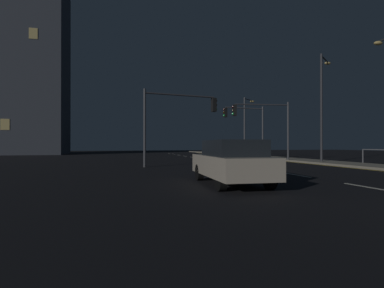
{
  "coord_description": "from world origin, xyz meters",
  "views": [
    {
      "loc": [
        -7.99,
        -3.07,
        1.4
      ],
      "look_at": [
        0.23,
        30.17,
        1.52
      ],
      "focal_mm": 27.6,
      "sensor_mm": 36.0,
      "label": 1
    }
  ],
  "objects_px": {
    "car": "(231,161)",
    "street_lamp_far_end": "(246,120)",
    "street_lamp_corner": "(323,98)",
    "building_distant": "(3,68)",
    "traffic_light_near_left": "(246,121)",
    "traffic_light_mid_right": "(180,112)",
    "traffic_light_overhead_east": "(263,118)"
  },
  "relations": [
    {
      "from": "car",
      "to": "street_lamp_far_end",
      "type": "relative_size",
      "value": 0.64
    },
    {
      "from": "street_lamp_corner",
      "to": "building_distant",
      "type": "distance_m",
      "value": 43.66
    },
    {
      "from": "street_lamp_corner",
      "to": "street_lamp_far_end",
      "type": "distance_m",
      "value": 12.94
    },
    {
      "from": "traffic_light_near_left",
      "to": "street_lamp_far_end",
      "type": "bearing_deg",
      "value": 65.3
    },
    {
      "from": "building_distant",
      "to": "traffic_light_mid_right",
      "type": "bearing_deg",
      "value": -55.24
    },
    {
      "from": "traffic_light_near_left",
      "to": "street_lamp_corner",
      "type": "height_order",
      "value": "street_lamp_corner"
    },
    {
      "from": "car",
      "to": "traffic_light_mid_right",
      "type": "bearing_deg",
      "value": 89.71
    },
    {
      "from": "traffic_light_mid_right",
      "to": "building_distant",
      "type": "height_order",
      "value": "building_distant"
    },
    {
      "from": "car",
      "to": "traffic_light_overhead_east",
      "type": "bearing_deg",
      "value": 58.66
    },
    {
      "from": "traffic_light_mid_right",
      "to": "street_lamp_corner",
      "type": "height_order",
      "value": "street_lamp_corner"
    },
    {
      "from": "traffic_light_mid_right",
      "to": "street_lamp_far_end",
      "type": "height_order",
      "value": "street_lamp_far_end"
    },
    {
      "from": "traffic_light_mid_right",
      "to": "traffic_light_near_left",
      "type": "bearing_deg",
      "value": 45.44
    },
    {
      "from": "building_distant",
      "to": "traffic_light_near_left",
      "type": "bearing_deg",
      "value": -35.37
    },
    {
      "from": "street_lamp_corner",
      "to": "traffic_light_mid_right",
      "type": "bearing_deg",
      "value": -175.66
    },
    {
      "from": "car",
      "to": "traffic_light_overhead_east",
      "type": "distance_m",
      "value": 16.0
    },
    {
      "from": "traffic_light_overhead_east",
      "to": "street_lamp_far_end",
      "type": "distance_m",
      "value": 10.12
    },
    {
      "from": "street_lamp_far_end",
      "to": "building_distant",
      "type": "distance_m",
      "value": 36.12
    },
    {
      "from": "traffic_light_overhead_east",
      "to": "car",
      "type": "bearing_deg",
      "value": -121.34
    },
    {
      "from": "building_distant",
      "to": "street_lamp_corner",
      "type": "bearing_deg",
      "value": -41.72
    },
    {
      "from": "traffic_light_overhead_east",
      "to": "building_distant",
      "type": "relative_size",
      "value": 0.2
    },
    {
      "from": "traffic_light_mid_right",
      "to": "car",
      "type": "bearing_deg",
      "value": -90.29
    },
    {
      "from": "car",
      "to": "building_distant",
      "type": "xyz_separation_m",
      "value": [
        -20.42,
        38.84,
        11.94
      ]
    },
    {
      "from": "street_lamp_far_end",
      "to": "traffic_light_overhead_east",
      "type": "bearing_deg",
      "value": -106.24
    },
    {
      "from": "car",
      "to": "traffic_light_overhead_east",
      "type": "relative_size",
      "value": 0.89
    },
    {
      "from": "traffic_light_mid_right",
      "to": "street_lamp_far_end",
      "type": "xyz_separation_m",
      "value": [
        10.96,
        13.78,
        0.82
      ]
    },
    {
      "from": "street_lamp_far_end",
      "to": "building_distant",
      "type": "bearing_deg",
      "value": 153.44
    },
    {
      "from": "traffic_light_mid_right",
      "to": "street_lamp_far_end",
      "type": "relative_size",
      "value": 0.74
    },
    {
      "from": "traffic_light_near_left",
      "to": "traffic_light_overhead_east",
      "type": "relative_size",
      "value": 1.05
    },
    {
      "from": "traffic_light_near_left",
      "to": "street_lamp_corner",
      "type": "relative_size",
      "value": 0.63
    },
    {
      "from": "traffic_light_near_left",
      "to": "traffic_light_mid_right",
      "type": "distance_m",
      "value": 12.36
    },
    {
      "from": "traffic_light_overhead_east",
      "to": "street_lamp_corner",
      "type": "relative_size",
      "value": 0.6
    },
    {
      "from": "traffic_light_overhead_east",
      "to": "street_lamp_far_end",
      "type": "height_order",
      "value": "street_lamp_far_end"
    }
  ]
}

